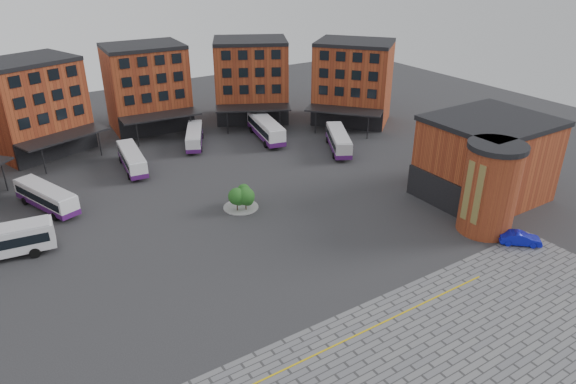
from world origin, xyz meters
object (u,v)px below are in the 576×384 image
bus_b (46,197)px  bus_f (339,140)px  bus_e (266,128)px  tree_island (242,197)px  bus_c (132,159)px  blue_car (520,238)px  bus_d (194,136)px

bus_b → bus_f: 43.04m
bus_e → tree_island: bearing=-114.9°
bus_c → blue_car: (29.35, -43.61, -0.90)m
tree_island → blue_car: bearing=-47.4°
bus_b → bus_f: bus_f is taller
bus_b → bus_d: bus_b is taller
bus_c → bus_f: 31.76m
bus_b → bus_e: size_ratio=0.87×
bus_d → bus_f: size_ratio=0.92×
tree_island → bus_b: bearing=146.9°
tree_island → blue_car: size_ratio=1.00×
bus_c → blue_car: bus_c is taller
blue_car → bus_f: bearing=40.4°
bus_f → bus_c: bearing=-170.0°
tree_island → bus_e: bearing=53.2°
bus_f → tree_island: bearing=-127.9°
bus_c → bus_d: bus_c is taller
bus_d → bus_b: bearing=-130.1°
bus_e → bus_c: bearing=-166.1°
bus_d → blue_car: bearing=-44.1°
bus_d → bus_e: bus_e is taller
tree_island → bus_b: 24.32m
bus_b → bus_c: bearing=7.2°
bus_d → bus_c: bearing=-133.7°
bus_b → bus_e: (35.84, 7.37, 0.24)m
bus_c → bus_d: bearing=27.3°
bus_c → bus_d: (11.65, 4.39, -0.09)m
bus_b → blue_car: (42.14, -37.01, -0.91)m
bus_b → bus_d: 26.79m
blue_car → bus_e: bearing=49.7°
tree_island → bus_c: bearing=110.8°
bus_d → bus_e: 11.97m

